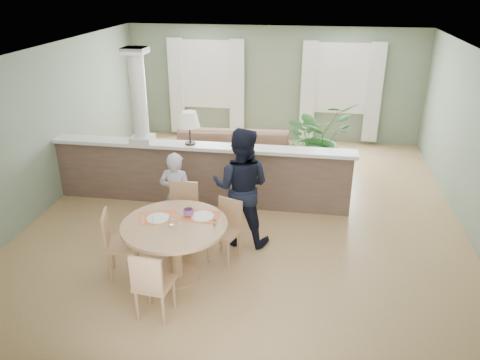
% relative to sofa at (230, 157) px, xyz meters
% --- Properties ---
extents(ground, '(8.00, 8.00, 0.00)m').
position_rel_sofa_xyz_m(ground, '(0.58, -1.43, -0.43)').
color(ground, tan).
rests_on(ground, ground).
extents(room_shell, '(7.02, 8.02, 2.71)m').
position_rel_sofa_xyz_m(room_shell, '(0.55, -0.80, 1.38)').
color(room_shell, gray).
rests_on(room_shell, ground).
extents(pony_wall, '(5.32, 0.38, 2.70)m').
position_rel_sofa_xyz_m(pony_wall, '(-0.40, -1.23, 0.27)').
color(pony_wall, brown).
rests_on(pony_wall, ground).
extents(sofa, '(3.04, 1.34, 0.87)m').
position_rel_sofa_xyz_m(sofa, '(0.00, 0.00, 0.00)').
color(sofa, '#89614A').
rests_on(sofa, ground).
extents(houseplant, '(1.79, 1.75, 1.51)m').
position_rel_sofa_xyz_m(houseplant, '(1.69, 0.51, 0.32)').
color(houseplant, '#2E6D2B').
rests_on(houseplant, ground).
extents(dining_table, '(1.38, 1.38, 0.94)m').
position_rel_sofa_xyz_m(dining_table, '(-0.10, -3.48, 0.23)').
color(dining_table, tan).
rests_on(dining_table, ground).
extents(chair_far_boy, '(0.46, 0.46, 0.99)m').
position_rel_sofa_xyz_m(chair_far_boy, '(-0.24, -2.63, 0.11)').
color(chair_far_boy, tan).
rests_on(chair_far_boy, ground).
extents(chair_far_man, '(0.51, 0.51, 0.88)m').
position_rel_sofa_xyz_m(chair_far_man, '(0.46, -2.85, 0.05)').
color(chair_far_man, tan).
rests_on(chair_far_man, ground).
extents(chair_near, '(0.45, 0.45, 0.91)m').
position_rel_sofa_xyz_m(chair_near, '(-0.16, -4.31, 0.07)').
color(chair_near, tan).
rests_on(chair_near, ground).
extents(chair_side, '(0.53, 0.53, 0.93)m').
position_rel_sofa_xyz_m(chair_side, '(-0.92, -3.51, 0.08)').
color(chair_side, tan).
rests_on(chair_side, ground).
extents(child_person, '(0.53, 0.36, 1.40)m').
position_rel_sofa_xyz_m(child_person, '(-0.39, -2.44, 0.27)').
color(child_person, '#A5A5AA').
rests_on(child_person, ground).
extents(man_person, '(0.93, 0.76, 1.81)m').
position_rel_sofa_xyz_m(man_person, '(0.60, -2.39, 0.47)').
color(man_person, black).
rests_on(man_person, ground).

